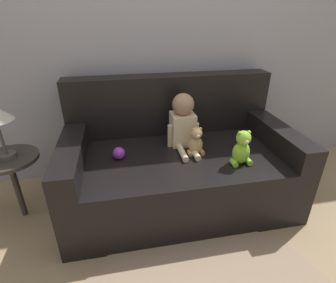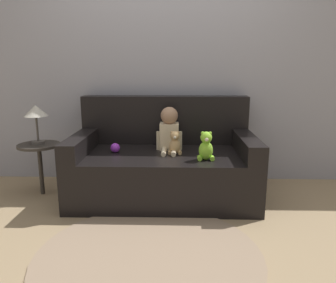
{
  "view_description": "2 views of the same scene",
  "coord_description": "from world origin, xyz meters",
  "px_view_note": "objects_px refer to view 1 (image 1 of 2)",
  "views": [
    {
      "loc": [
        -0.42,
        -1.68,
        1.39
      ],
      "look_at": [
        -0.11,
        -0.1,
        0.58
      ],
      "focal_mm": 28.0,
      "sensor_mm": 36.0,
      "label": 1
    },
    {
      "loc": [
        0.13,
        -2.95,
        1.21
      ],
      "look_at": [
        0.05,
        -0.14,
        0.57
      ],
      "focal_mm": 35.0,
      "sensor_mm": 36.0,
      "label": 2
    }
  ],
  "objects_px": {
    "toy_ball": "(119,153)",
    "side_table": "(2,140)",
    "person_baby": "(183,123)",
    "teddy_bear_brown": "(196,142)",
    "couch": "(177,161)",
    "plush_toy_side": "(242,149)"
  },
  "relations": [
    {
      "from": "teddy_bear_brown",
      "to": "side_table",
      "type": "height_order",
      "value": "side_table"
    },
    {
      "from": "couch",
      "to": "side_table",
      "type": "bearing_deg",
      "value": -178.65
    },
    {
      "from": "couch",
      "to": "side_table",
      "type": "height_order",
      "value": "couch"
    },
    {
      "from": "plush_toy_side",
      "to": "toy_ball",
      "type": "distance_m",
      "value": 0.85
    },
    {
      "from": "teddy_bear_brown",
      "to": "side_table",
      "type": "distance_m",
      "value": 1.3
    },
    {
      "from": "couch",
      "to": "plush_toy_side",
      "type": "distance_m",
      "value": 0.54
    },
    {
      "from": "side_table",
      "to": "plush_toy_side",
      "type": "bearing_deg",
      "value": -10.35
    },
    {
      "from": "teddy_bear_brown",
      "to": "toy_ball",
      "type": "relative_size",
      "value": 2.45
    },
    {
      "from": "toy_ball",
      "to": "side_table",
      "type": "bearing_deg",
      "value": 175.69
    },
    {
      "from": "plush_toy_side",
      "to": "couch",
      "type": "bearing_deg",
      "value": 139.87
    },
    {
      "from": "couch",
      "to": "side_table",
      "type": "distance_m",
      "value": 1.23
    },
    {
      "from": "person_baby",
      "to": "toy_ball",
      "type": "bearing_deg",
      "value": -165.44
    },
    {
      "from": "toy_ball",
      "to": "side_table",
      "type": "xyz_separation_m",
      "value": [
        -0.74,
        0.06,
        0.15
      ]
    },
    {
      "from": "couch",
      "to": "toy_ball",
      "type": "distance_m",
      "value": 0.49
    },
    {
      "from": "teddy_bear_brown",
      "to": "couch",
      "type": "bearing_deg",
      "value": 130.91
    },
    {
      "from": "couch",
      "to": "side_table",
      "type": "relative_size",
      "value": 1.93
    },
    {
      "from": "person_baby",
      "to": "teddy_bear_brown",
      "type": "bearing_deg",
      "value": -71.82
    },
    {
      "from": "teddy_bear_brown",
      "to": "side_table",
      "type": "relative_size",
      "value": 0.24
    },
    {
      "from": "person_baby",
      "to": "plush_toy_side",
      "type": "xyz_separation_m",
      "value": [
        0.32,
        -0.36,
        -0.07
      ]
    },
    {
      "from": "person_baby",
      "to": "plush_toy_side",
      "type": "bearing_deg",
      "value": -48.25
    },
    {
      "from": "side_table",
      "to": "couch",
      "type": "bearing_deg",
      "value": 1.35
    },
    {
      "from": "couch",
      "to": "teddy_bear_brown",
      "type": "relative_size",
      "value": 7.9
    }
  ]
}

